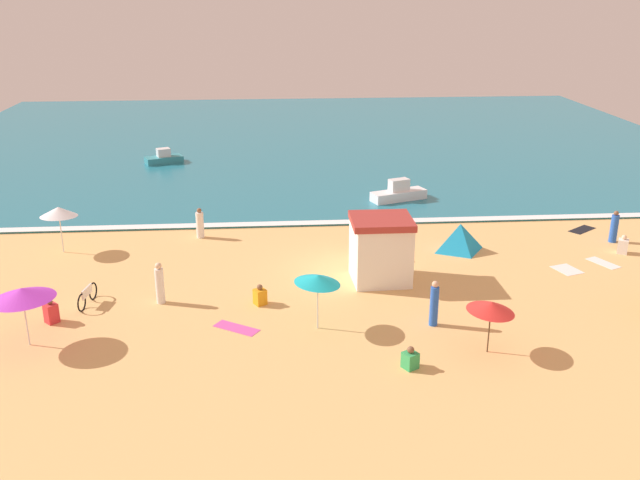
{
  "coord_description": "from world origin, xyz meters",
  "views": [
    {
      "loc": [
        -3.52,
        -28.82,
        11.86
      ],
      "look_at": [
        -1.21,
        1.65,
        0.8
      ],
      "focal_mm": 39.39,
      "sensor_mm": 36.0,
      "label": 1
    }
  ],
  "objects_px": {
    "lifeguard_cabana": "(381,249)",
    "beachgoer_4": "(410,359)",
    "beach_umbrella_1": "(59,212)",
    "beachgoer_7": "(260,296)",
    "beachgoer_6": "(51,313)",
    "small_boat_0": "(399,193)",
    "small_boat_1": "(164,158)",
    "beach_tent": "(460,237)",
    "beach_umbrella_4": "(491,307)",
    "parked_bicycle": "(87,296)",
    "beachgoer_5": "(434,304)",
    "beachgoer_9": "(160,284)",
    "beachgoer_8": "(360,239)",
    "beach_umbrella_2": "(22,294)",
    "beachgoer_3": "(623,246)",
    "beachgoer_2": "(614,228)",
    "beachgoer_0": "(200,224)",
    "beach_umbrella_3": "(318,279)"
  },
  "relations": [
    {
      "from": "beachgoer_4",
      "to": "beachgoer_8",
      "type": "height_order",
      "value": "beachgoer_8"
    },
    {
      "from": "beachgoer_8",
      "to": "lifeguard_cabana",
      "type": "bearing_deg",
      "value": -79.37
    },
    {
      "from": "parked_bicycle",
      "to": "beachgoer_2",
      "type": "relative_size",
      "value": 1.13
    },
    {
      "from": "small_boat_1",
      "to": "beach_tent",
      "type": "bearing_deg",
      "value": -48.71
    },
    {
      "from": "beachgoer_6",
      "to": "small_boat_1",
      "type": "distance_m",
      "value": 24.92
    },
    {
      "from": "parked_bicycle",
      "to": "beachgoer_3",
      "type": "bearing_deg",
      "value": 9.27
    },
    {
      "from": "parked_bicycle",
      "to": "beachgoer_8",
      "type": "bearing_deg",
      "value": 20.67
    },
    {
      "from": "beach_umbrella_1",
      "to": "beach_umbrella_3",
      "type": "bearing_deg",
      "value": -37.42
    },
    {
      "from": "small_boat_0",
      "to": "beachgoer_4",
      "type": "bearing_deg",
      "value": -99.21
    },
    {
      "from": "beachgoer_0",
      "to": "lifeguard_cabana",
      "type": "bearing_deg",
      "value": -36.84
    },
    {
      "from": "beach_umbrella_4",
      "to": "beachgoer_7",
      "type": "height_order",
      "value": "beach_umbrella_4"
    },
    {
      "from": "beach_tent",
      "to": "parked_bicycle",
      "type": "height_order",
      "value": "beach_tent"
    },
    {
      "from": "lifeguard_cabana",
      "to": "beachgoer_9",
      "type": "height_order",
      "value": "lifeguard_cabana"
    },
    {
      "from": "lifeguard_cabana",
      "to": "small_boat_1",
      "type": "distance_m",
      "value": 24.96
    },
    {
      "from": "beach_tent",
      "to": "beachgoer_7",
      "type": "bearing_deg",
      "value": -150.6
    },
    {
      "from": "lifeguard_cabana",
      "to": "beachgoer_8",
      "type": "height_order",
      "value": "lifeguard_cabana"
    },
    {
      "from": "beach_tent",
      "to": "parked_bicycle",
      "type": "distance_m",
      "value": 16.93
    },
    {
      "from": "beachgoer_7",
      "to": "small_boat_0",
      "type": "height_order",
      "value": "small_boat_0"
    },
    {
      "from": "beachgoer_4",
      "to": "beach_tent",
      "type": "bearing_deg",
      "value": 67.18
    },
    {
      "from": "beach_tent",
      "to": "beachgoer_3",
      "type": "bearing_deg",
      "value": -6.99
    },
    {
      "from": "beachgoer_7",
      "to": "beachgoer_8",
      "type": "height_order",
      "value": "beachgoer_8"
    },
    {
      "from": "beachgoer_0",
      "to": "small_boat_0",
      "type": "xyz_separation_m",
      "value": [
        11.03,
        5.45,
        -0.2
      ]
    },
    {
      "from": "beachgoer_5",
      "to": "small_boat_0",
      "type": "bearing_deg",
      "value": 84.27
    },
    {
      "from": "lifeguard_cabana",
      "to": "beach_umbrella_4",
      "type": "bearing_deg",
      "value": -67.23
    },
    {
      "from": "beachgoer_5",
      "to": "beachgoer_9",
      "type": "distance_m",
      "value": 10.72
    },
    {
      "from": "small_boat_1",
      "to": "beach_umbrella_1",
      "type": "bearing_deg",
      "value": -97.97
    },
    {
      "from": "beach_umbrella_1",
      "to": "beachgoer_0",
      "type": "relative_size",
      "value": 1.49
    },
    {
      "from": "parked_bicycle",
      "to": "beachgoer_7",
      "type": "height_order",
      "value": "beachgoer_7"
    },
    {
      "from": "beachgoer_7",
      "to": "beach_umbrella_1",
      "type": "bearing_deg",
      "value": 145.01
    },
    {
      "from": "beach_umbrella_2",
      "to": "small_boat_1",
      "type": "distance_m",
      "value": 26.72
    },
    {
      "from": "beachgoer_7",
      "to": "small_boat_1",
      "type": "height_order",
      "value": "small_boat_1"
    },
    {
      "from": "beachgoer_0",
      "to": "beachgoer_3",
      "type": "xyz_separation_m",
      "value": [
        20.04,
        -3.74,
        -0.32
      ]
    },
    {
      "from": "beachgoer_0",
      "to": "beachgoer_9",
      "type": "height_order",
      "value": "beachgoer_9"
    },
    {
      "from": "beach_umbrella_4",
      "to": "beachgoer_6",
      "type": "bearing_deg",
      "value": 167.55
    },
    {
      "from": "lifeguard_cabana",
      "to": "beachgoer_4",
      "type": "height_order",
      "value": "lifeguard_cabana"
    },
    {
      "from": "beachgoer_6",
      "to": "small_boat_0",
      "type": "height_order",
      "value": "small_boat_0"
    },
    {
      "from": "beachgoer_4",
      "to": "beachgoer_5",
      "type": "relative_size",
      "value": 0.45
    },
    {
      "from": "beach_umbrella_3",
      "to": "beachgoer_7",
      "type": "xyz_separation_m",
      "value": [
        -2.13,
        2.23,
        -1.59
      ]
    },
    {
      "from": "beach_umbrella_1",
      "to": "beachgoer_7",
      "type": "relative_size",
      "value": 2.69
    },
    {
      "from": "beach_umbrella_2",
      "to": "beachgoer_8",
      "type": "xyz_separation_m",
      "value": [
        12.66,
        7.54,
        -1.06
      ]
    },
    {
      "from": "beachgoer_6",
      "to": "small_boat_0",
      "type": "relative_size",
      "value": 0.27
    },
    {
      "from": "small_boat_0",
      "to": "small_boat_1",
      "type": "distance_m",
      "value": 18.14
    },
    {
      "from": "beach_umbrella_3",
      "to": "beachgoer_8",
      "type": "distance_m",
      "value": 7.52
    },
    {
      "from": "beachgoer_3",
      "to": "small_boat_1",
      "type": "distance_m",
      "value": 30.87
    },
    {
      "from": "beachgoer_5",
      "to": "beachgoer_9",
      "type": "bearing_deg",
      "value": 165.17
    },
    {
      "from": "small_boat_0",
      "to": "beachgoer_7",
      "type": "bearing_deg",
      "value": -120.57
    },
    {
      "from": "beachgoer_3",
      "to": "small_boat_0",
      "type": "bearing_deg",
      "value": 134.43
    },
    {
      "from": "beachgoer_7",
      "to": "beachgoer_9",
      "type": "bearing_deg",
      "value": 173.6
    },
    {
      "from": "beachgoer_4",
      "to": "small_boat_1",
      "type": "relative_size",
      "value": 0.28
    },
    {
      "from": "beachgoer_0",
      "to": "beachgoer_5",
      "type": "relative_size",
      "value": 0.87
    }
  ]
}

